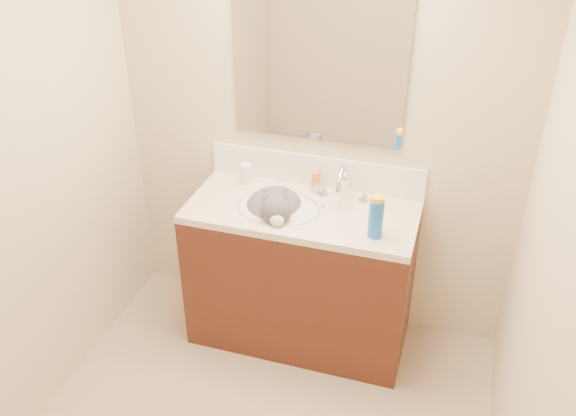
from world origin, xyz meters
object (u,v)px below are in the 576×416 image
Objects in this scene: amber_bottle at (315,181)px; basin at (278,219)px; cat at (275,210)px; faucet at (342,187)px; pill_bottle at (246,174)px; spray_can at (376,219)px; silver_jar at (317,188)px; vanity_cabinet at (301,277)px.

basin is at bearing -119.06° from amber_bottle.
cat is at bearing 159.45° from basin.
faucet is 0.56m from pill_bottle.
pill_bottle is 1.07× the size of amber_bottle.
basin is 4.21× the size of amber_bottle.
cat is 2.37× the size of spray_can.
cat is 0.57m from spray_can.
silver_jar is 0.50m from spray_can.
cat is 0.29m from amber_bottle.
cat is at bearing -123.65° from amber_bottle.
silver_jar is 0.04m from amber_bottle.
faucet reaches higher than vanity_cabinet.
spray_can is (0.23, -0.28, 0.01)m from faucet.
pill_bottle is 0.40m from silver_jar.
vanity_cabinet is 0.65m from pill_bottle.
amber_bottle is at bearing 86.15° from vanity_cabinet.
pill_bottle is (-0.55, 0.04, -0.03)m from faucet.
pill_bottle is at bearing 155.11° from vanity_cabinet.
faucet is at bearing -24.18° from amber_bottle.
faucet reaches higher than silver_jar.
amber_bottle is (-0.17, 0.07, -0.03)m from faucet.
basin is at bearing -42.65° from cat.
basin is 0.38m from faucet.
cat is at bearing -129.51° from silver_jar.
vanity_cabinet is at bearing -24.89° from pill_bottle.
silver_jar is at bearing -59.97° from amber_bottle.
vanity_cabinet is at bearing 14.04° from basin.
silver_jar is at bearing 80.93° from vanity_cabinet.
cat is (-0.32, -0.16, -0.11)m from faucet.
basin reaches higher than vanity_cabinet.
amber_bottle is at bearing 155.82° from faucet.
basin is (-0.12, -0.03, 0.38)m from vanity_cabinet.
basin is at bearing 167.84° from spray_can.
silver_jar is at bearing 28.39° from cat.
basin is 2.29× the size of spray_can.
amber_bottle is at bearing 120.03° from silver_jar.
vanity_cabinet is 0.58m from faucet.
spray_can is at bearing -42.12° from amber_bottle.
pill_bottle reaches higher than amber_bottle.
basin is at bearing -38.69° from pill_bottle.
faucet reaches higher than spray_can.
pill_bottle is (-0.23, 0.20, 0.08)m from cat.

